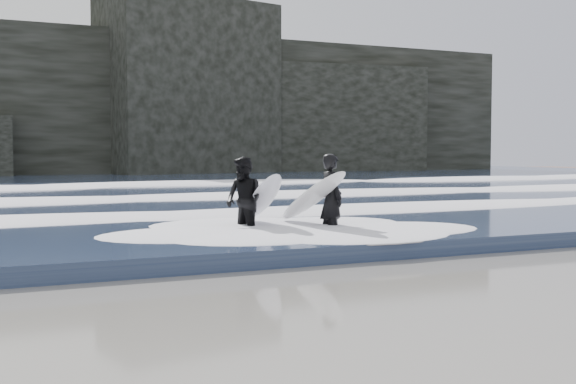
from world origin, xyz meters
The scene contains 8 objects.
ground centered at (0.00, 0.00, 0.00)m, with size 120.00×120.00×0.00m, color #835E4F.
sea centered at (0.00, 29.00, 0.15)m, with size 90.00×52.00×0.30m, color navy.
headland centered at (0.00, 46.00, 5.00)m, with size 70.00×9.00×10.00m, color black.
foam_near centered at (0.00, 9.00, 0.40)m, with size 60.00×3.20×0.20m, color white.
foam_mid centered at (0.00, 16.00, 0.42)m, with size 60.00×4.00×0.24m, color white.
foam_far centered at (0.00, 25.00, 0.45)m, with size 60.00×4.80×0.30m, color white.
surfer_left centered at (0.58, 5.64, 0.88)m, with size 1.04×2.19×1.75m.
surfer_right centered at (-0.91, 6.17, 0.85)m, with size 1.19×1.73×1.69m.
Camera 1 is at (-5.99, -6.95, 1.79)m, focal length 45.00 mm.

